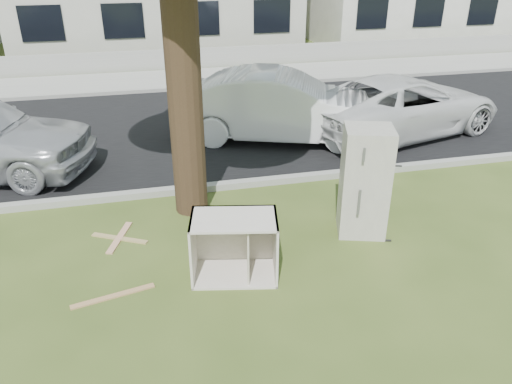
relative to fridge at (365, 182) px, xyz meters
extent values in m
plane|color=#3A4D1B|center=(-2.09, -0.48, -0.85)|extent=(120.00, 120.00, 0.00)
cube|color=black|center=(-2.09, 5.52, -0.84)|extent=(120.00, 7.00, 0.01)
cube|color=gray|center=(-2.09, 1.97, -0.85)|extent=(120.00, 0.18, 0.12)
cube|color=gray|center=(-2.09, 9.07, -0.85)|extent=(120.00, 0.18, 0.12)
cube|color=gray|center=(-2.09, 10.52, -0.84)|extent=(120.00, 2.80, 0.01)
cube|color=gray|center=(-2.09, 12.12, -0.50)|extent=(120.00, 0.15, 0.70)
cylinder|color=black|center=(-2.49, 1.32, 1.75)|extent=(0.54, 0.54, 5.20)
cube|color=beige|center=(0.00, 0.00, 0.00)|extent=(0.86, 0.83, 1.69)
cube|color=white|center=(-2.14, -0.69, -0.41)|extent=(1.25, 0.92, 0.88)
cube|color=#AE8254|center=(-3.76, -0.82, -0.84)|extent=(1.06, 0.32, 0.02)
cube|color=tan|center=(-3.69, 0.61, -0.84)|extent=(0.85, 0.52, 0.02)
cube|color=tan|center=(-3.69, 0.63, -0.83)|extent=(0.39, 0.89, 0.02)
imported|color=white|center=(-0.10, 4.27, -0.07)|extent=(5.00, 3.14, 1.56)
imported|color=silver|center=(2.79, 4.01, -0.17)|extent=(5.33, 3.49, 1.36)
camera|label=1|loc=(-3.16, -6.22, 3.20)|focal=35.00mm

